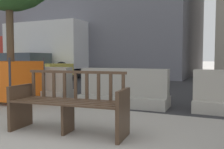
% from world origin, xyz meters
% --- Properties ---
extents(street_asphalt, '(120.00, 12.00, 0.01)m').
position_xyz_m(street_asphalt, '(0.00, 8.70, 0.00)').
color(street_asphalt, '#28282B').
rests_on(street_asphalt, ground).
extents(street_bench, '(1.73, 0.68, 0.88)m').
position_xyz_m(street_bench, '(0.07, 0.94, 0.40)').
color(street_bench, '#473323').
rests_on(street_bench, ground).
extents(jersey_barrier_centre, '(2.02, 0.74, 0.84)m').
position_xyz_m(jersey_barrier_centre, '(0.02, 3.15, 0.34)').
color(jersey_barrier_centre, gray).
rests_on(jersey_barrier_centre, ground).
extents(jersey_barrier_left, '(2.02, 0.74, 0.84)m').
position_xyz_m(jersey_barrier_left, '(-2.52, 3.25, 0.34)').
color(jersey_barrier_left, '#9E998E').
rests_on(jersey_barrier_left, ground).
extents(construction_fence, '(1.16, 1.16, 1.08)m').
position_xyz_m(construction_fence, '(-2.73, 2.53, 0.54)').
color(construction_fence, '#2D2D33').
rests_on(construction_fence, ground).
extents(car_taxi_near, '(4.35, 1.97, 1.33)m').
position_xyz_m(car_taxi_near, '(-6.91, 7.49, 0.67)').
color(car_taxi_near, '#DBC64C').
rests_on(car_taxi_near, ground).
extents(delivery_truck, '(6.81, 2.35, 3.05)m').
position_xyz_m(delivery_truck, '(-7.98, 9.51, 1.69)').
color(delivery_truck, '#B2281E').
rests_on(delivery_truck, ground).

